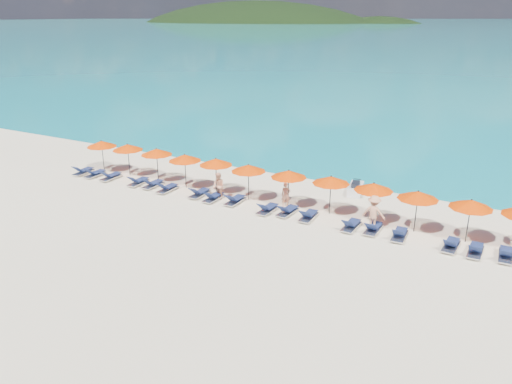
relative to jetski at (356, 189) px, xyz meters
The scene contains 36 objects.
ground 9.63m from the jetski, 114.51° to the right, with size 1400.00×1400.00×0.00m, color beige.
headland_main 613.27m from the jetski, 119.78° to the left, with size 374.00×242.00×126.50m.
headland_small 573.44m from the jetski, 105.61° to the left, with size 162.00×126.00×85.50m.
jetski is the anchor object (origin of this frame).
beachgoer_a 5.12m from the jetski, 123.85° to the right, with size 0.54×0.35×1.47m, color tan.
beachgoer_b 8.63m from the jetski, 144.16° to the right, with size 0.81×0.47×1.67m, color tan.
beachgoer_c 5.58m from the jetski, 62.53° to the right, with size 1.21×0.56×1.87m, color tan.
umbrella_0 17.93m from the jetski, 166.42° to the right, with size 2.10×2.10×2.28m.
umbrella_1 15.69m from the jetski, 165.06° to the right, with size 2.10×2.10×2.28m.
umbrella_2 13.28m from the jetski, 162.31° to the right, with size 2.10×2.10×2.28m.
umbrella_3 11.02m from the jetski, 156.91° to the right, with size 2.10×2.10×2.28m.
umbrella_4 8.94m from the jetski, 152.12° to the right, with size 2.10×2.10×2.28m.
umbrella_5 7.03m from the jetski, 141.38° to the right, with size 2.10×2.10×2.28m.
umbrella_6 5.24m from the jetski, 123.47° to the right, with size 2.10×2.10×2.28m.
umbrella_7 4.35m from the jetski, 93.00° to the right, with size 2.10×2.10×2.28m.
umbrella_8 4.89m from the jetski, 61.23° to the right, with size 2.10×2.10×2.28m.
umbrella_9 6.41m from the jetski, 42.66° to the right, with size 2.10×2.10×2.28m.
umbrella_10 8.39m from the jetski, 30.76° to the right, with size 2.10×2.10×2.28m.
lounger_0 18.89m from the jetski, 163.13° to the right, with size 0.76×1.74×0.66m.
lounger_1 17.80m from the jetski, 162.05° to the right, with size 0.62×1.70×0.66m.
lounger_2 16.44m from the jetski, 160.72° to the right, with size 0.67×1.72×0.66m.
lounger_3 14.18m from the jetski, 157.76° to the right, with size 0.69×1.72×0.66m.
lounger_4 13.06m from the jetski, 156.11° to the right, with size 0.64×1.71×0.66m.
lounger_5 11.93m from the jetski, 152.55° to the right, with size 0.65×1.71×0.66m.
lounger_6 9.80m from the jetski, 147.58° to the right, with size 0.63×1.70×0.66m.
lounger_7 8.96m from the jetski, 142.62° to the right, with size 0.62×1.70×0.66m.
lounger_8 7.75m from the jetski, 137.50° to the right, with size 0.62×1.70×0.66m.
lounger_9 6.49m from the jetski, 121.16° to the right, with size 0.69×1.72×0.66m.
lounger_10 5.74m from the jetski, 112.84° to the right, with size 0.75×1.74×0.66m.
lounger_11 5.45m from the jetski, 99.62° to the right, with size 0.68×1.72×0.66m.
lounger_12 5.71m from the jetski, 74.06° to the right, with size 0.67×1.72×0.66m.
lounger_13 5.95m from the jetski, 63.01° to the right, with size 0.64×1.71×0.66m.
lounger_14 6.78m from the jetski, 52.97° to the right, with size 0.72×1.73×0.66m.
lounger_15 8.51m from the jetski, 39.61° to the right, with size 0.70×1.73×0.66m.
lounger_16 9.41m from the jetski, 35.64° to the right, with size 0.64×1.71×0.66m.
lounger_17 10.38m from the jetski, 30.57° to the right, with size 0.69×1.72×0.66m.
Camera 1 is at (12.81, -20.20, 10.72)m, focal length 35.00 mm.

